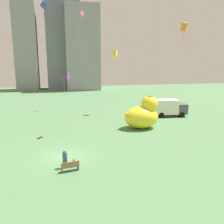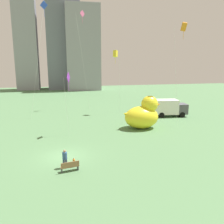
% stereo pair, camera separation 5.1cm
% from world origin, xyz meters
% --- Properties ---
extents(ground_plane, '(140.00, 140.00, 0.00)m').
position_xyz_m(ground_plane, '(0.00, 0.00, 0.00)').
color(ground_plane, '#537D51').
extents(park_bench, '(1.60, 0.75, 0.90)m').
position_xyz_m(park_bench, '(0.39, -3.40, 0.47)').
color(park_bench, olive).
rests_on(park_bench, ground).
extents(person_adult, '(0.41, 0.41, 1.67)m').
position_xyz_m(person_adult, '(0.01, -2.60, 0.92)').
color(person_adult, '#38476B').
rests_on(person_adult, ground).
extents(person_child, '(0.20, 0.20, 0.84)m').
position_xyz_m(person_child, '(0.77, -2.59, 0.46)').
color(person_child, silver).
rests_on(person_child, ground).
extents(giant_inflatable_duck, '(5.46, 3.50, 4.53)m').
position_xyz_m(giant_inflatable_duck, '(10.97, 8.06, 1.93)').
color(giant_inflatable_duck, yellow).
rests_on(giant_inflatable_duck, ground).
extents(box_truck, '(5.97, 3.05, 2.85)m').
position_xyz_m(box_truck, '(17.82, 14.17, 1.44)').
color(box_truck, white).
rests_on(box_truck, ground).
extents(city_skyline, '(26.96, 13.01, 33.75)m').
position_xyz_m(city_skyline, '(2.24, 61.38, 14.64)').
color(city_skyline, gray).
rests_on(city_skyline, ground).
extents(kite_purple, '(0.83, 1.23, 7.85)m').
position_xyz_m(kite_purple, '(0.95, 7.25, 6.98)').
color(kite_purple, silver).
rests_on(kite_purple, ground).
extents(kite_blue, '(3.57, 3.25, 18.16)m').
position_xyz_m(kite_blue, '(-2.07, 17.76, 16.40)').
color(kite_blue, silver).
rests_on(kite_blue, ground).
extents(kite_yellow, '(1.39, 1.45, 11.10)m').
position_xyz_m(kite_yellow, '(9.61, 18.82, 10.42)').
color(kite_yellow, silver).
rests_on(kite_yellow, ground).
extents(kite_orange, '(1.52, 1.82, 14.44)m').
position_xyz_m(kite_orange, '(16.86, 8.93, 13.68)').
color(kite_orange, silver).
rests_on(kite_orange, ground).
extents(kite_pink, '(2.22, 1.77, 18.61)m').
position_xyz_m(kite_pink, '(4.69, 25.00, 16.82)').
color(kite_pink, silver).
rests_on(kite_pink, ground).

